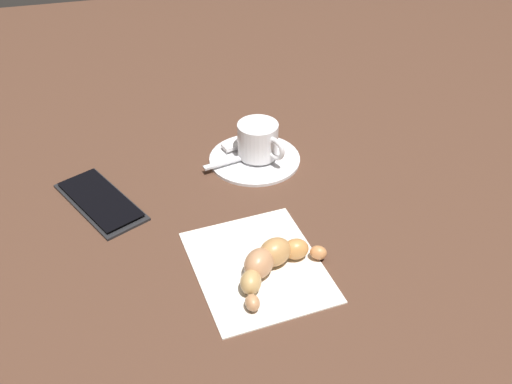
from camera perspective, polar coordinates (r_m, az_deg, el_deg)
ground_plane at (r=0.82m, az=-1.31°, el=-1.69°), size 1.80×1.80×0.00m
saucer at (r=0.91m, az=-0.13°, el=3.29°), size 0.14×0.14×0.01m
espresso_cup at (r=0.90m, az=0.25°, el=5.02°), size 0.08×0.06×0.05m
teaspoon at (r=0.91m, az=-0.26°, el=3.69°), size 0.04×0.12×0.01m
sugar_packet at (r=0.93m, az=-1.48°, el=4.70°), size 0.03×0.06×0.01m
napkin at (r=0.73m, az=0.16°, el=-7.04°), size 0.20×0.17×0.00m
croissant at (r=0.71m, az=1.40°, el=-6.62°), size 0.10×0.12×0.04m
cell_phone at (r=0.86m, az=-14.66°, el=-0.82°), size 0.17×0.13×0.01m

